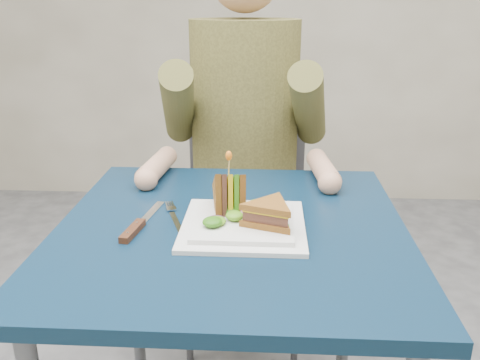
# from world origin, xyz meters

# --- Properties ---
(table) EXTENTS (0.75, 0.75, 0.73)m
(table) POSITION_xyz_m (0.00, 0.00, 0.65)
(table) COLOR black
(table) RESTS_ON ground
(chair) EXTENTS (0.42, 0.40, 0.93)m
(chair) POSITION_xyz_m (0.00, 0.69, 0.54)
(chair) COLOR #47474C
(chair) RESTS_ON ground
(diner) EXTENTS (0.54, 0.59, 0.74)m
(diner) POSITION_xyz_m (-0.00, 0.58, 0.91)
(diner) COLOR brown
(diner) RESTS_ON chair
(plate) EXTENTS (0.26, 0.26, 0.02)m
(plate) POSITION_xyz_m (0.03, -0.01, 0.74)
(plate) COLOR white
(plate) RESTS_ON table
(sandwich_flat) EXTENTS (0.16, 0.16, 0.05)m
(sandwich_flat) POSITION_xyz_m (0.08, -0.04, 0.78)
(sandwich_flat) COLOR brown
(sandwich_flat) RESTS_ON plate
(sandwich_upright) EXTENTS (0.09, 0.15, 0.15)m
(sandwich_upright) POSITION_xyz_m (-0.01, 0.03, 0.78)
(sandwich_upright) COLOR brown
(sandwich_upright) RESTS_ON plate
(fork) EXTENTS (0.07, 0.17, 0.01)m
(fork) POSITION_xyz_m (-0.13, 0.03, 0.73)
(fork) COLOR silver
(fork) RESTS_ON table
(knife) EXTENTS (0.05, 0.22, 0.02)m
(knife) POSITION_xyz_m (-0.20, -0.03, 0.74)
(knife) COLOR silver
(knife) RESTS_ON table
(toothpick) EXTENTS (0.01, 0.01, 0.06)m
(toothpick) POSITION_xyz_m (-0.01, 0.03, 0.85)
(toothpick) COLOR tan
(toothpick) RESTS_ON sandwich_upright
(toothpick_frill) EXTENTS (0.01, 0.01, 0.02)m
(toothpick_frill) POSITION_xyz_m (-0.01, 0.03, 0.88)
(toothpick_frill) COLOR orange
(toothpick_frill) RESTS_ON sandwich_upright
(lettuce_spill) EXTENTS (0.15, 0.13, 0.02)m
(lettuce_spill) POSITION_xyz_m (0.03, -0.00, 0.76)
(lettuce_spill) COLOR #337A14
(lettuce_spill) RESTS_ON plate
(onion_ring) EXTENTS (0.04, 0.04, 0.02)m
(onion_ring) POSITION_xyz_m (0.04, -0.01, 0.77)
(onion_ring) COLOR #9E4C7A
(onion_ring) RESTS_ON plate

